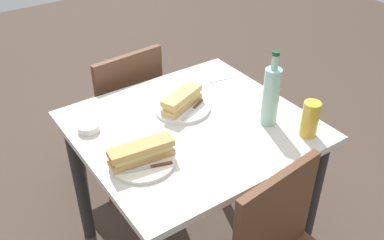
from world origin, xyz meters
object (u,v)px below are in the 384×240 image
at_px(olive_bowl, 88,127).
at_px(knife_near, 194,108).
at_px(water_bottle, 271,95).
at_px(plate_far, 142,161).
at_px(dining_table, 192,149).
at_px(baguette_sandwich_far, 141,152).
at_px(chair_near, 123,111).
at_px(knife_far, 151,167).
at_px(beer_glass, 310,119).
at_px(baguette_sandwich_near, 182,100).
at_px(plate_near, 182,108).

bearing_deg(olive_bowl, knife_near, 163.29).
bearing_deg(water_bottle, plate_far, -7.10).
height_order(knife_near, water_bottle, water_bottle).
distance_m(dining_table, water_bottle, 0.41).
bearing_deg(baguette_sandwich_far, chair_near, -110.20).
xyz_separation_m(plate_far, baguette_sandwich_far, (0.00, -0.00, 0.04)).
relative_size(chair_near, plate_far, 3.56).
bearing_deg(knife_far, olive_bowl, -76.82).
bearing_deg(chair_near, beer_glass, 110.92).
distance_m(beer_glass, olive_bowl, 0.88).
bearing_deg(plate_far, olive_bowl, -75.27).
distance_m(knife_far, water_bottle, 0.56).
height_order(plate_far, knife_far, knife_far).
bearing_deg(chair_near, knife_near, 98.62).
xyz_separation_m(knife_far, olive_bowl, (0.08, -0.36, -0.00)).
xyz_separation_m(baguette_sandwich_near, baguette_sandwich_far, (0.32, 0.22, -0.00)).
xyz_separation_m(knife_near, olive_bowl, (0.43, -0.13, -0.00)).
height_order(plate_far, beer_glass, beer_glass).
distance_m(dining_table, knife_near, 0.18).
bearing_deg(knife_near, beer_glass, 125.21).
xyz_separation_m(plate_near, beer_glass, (-0.31, 0.44, 0.07)).
height_order(plate_near, baguette_sandwich_far, baguette_sandwich_far).
xyz_separation_m(plate_near, water_bottle, (-0.24, 0.29, 0.12)).
bearing_deg(water_bottle, beer_glass, 114.83).
bearing_deg(knife_near, baguette_sandwich_far, 26.10).
distance_m(knife_far, olive_bowl, 0.37).
bearing_deg(plate_near, olive_bowl, -11.77).
xyz_separation_m(dining_table, knife_near, (-0.06, -0.07, 0.15)).
relative_size(dining_table, beer_glass, 6.12).
bearing_deg(baguette_sandwich_near, knife_near, 123.78).
height_order(plate_near, knife_far, knife_far).
distance_m(dining_table, baguette_sandwich_near, 0.22).
relative_size(dining_table, knife_far, 5.23).
relative_size(baguette_sandwich_near, knife_near, 1.36).
bearing_deg(knife_near, chair_near, -81.38).
height_order(knife_near, knife_far, same).
xyz_separation_m(knife_near, plate_far, (0.35, 0.17, -0.01)).
bearing_deg(water_bottle, baguette_sandwich_near, -50.32).
xyz_separation_m(baguette_sandwich_near, water_bottle, (-0.24, 0.29, 0.08)).
bearing_deg(plate_near, baguette_sandwich_far, 34.22).
bearing_deg(baguette_sandwich_near, olive_bowl, -11.77).
bearing_deg(olive_bowl, plate_near, 168.23).
relative_size(baguette_sandwich_near, baguette_sandwich_far, 0.91).
bearing_deg(dining_table, baguette_sandwich_near, -103.43).
bearing_deg(knife_far, baguette_sandwich_far, -85.15).
distance_m(baguette_sandwich_near, beer_glass, 0.54).
xyz_separation_m(knife_near, beer_glass, (-0.28, 0.39, 0.06)).
distance_m(dining_table, plate_far, 0.34).
relative_size(plate_near, knife_far, 1.39).
height_order(knife_near, baguette_sandwich_far, baguette_sandwich_far).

